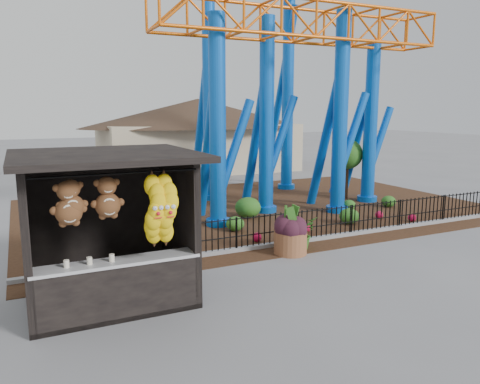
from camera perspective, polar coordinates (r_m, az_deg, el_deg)
name	(u,v)px	position (r m, az deg, el deg)	size (l,w,h in m)	color
ground	(262,294)	(10.37, 2.65, -12.37)	(120.00, 120.00, 0.00)	slate
mulch_bed	(256,208)	(18.94, 1.99, -1.95)	(18.00, 12.00, 0.02)	#331E11
curb	(330,237)	(14.79, 10.95, -5.38)	(18.00, 0.18, 0.12)	gray
prize_booth	(109,231)	(9.78, -15.66, -4.64)	(3.50, 3.40, 3.12)	black
picket_fence	(354,220)	(15.22, 13.75, -3.33)	(12.20, 0.06, 1.00)	black
roller_coaster	(280,45)	(19.42, 4.86, 17.41)	(11.00, 6.37, 10.82)	blue
terracotta_planter	(290,243)	(13.07, 6.16, -6.15)	(0.92, 0.92, 0.63)	brown
planter_foliage	(291,220)	(12.91, 6.21, -3.45)	(0.70, 0.70, 0.64)	#2F131E
potted_plant	(301,233)	(13.49, 7.46, -5.01)	(0.83, 0.72, 0.93)	#1C4E16
landscaping	(293,211)	(17.09, 6.51, -2.28)	(7.84, 3.66, 0.76)	#285A1A
pavilion	(198,123)	(30.34, -5.11, 8.37)	(15.00, 15.00, 4.80)	#BFAD8C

